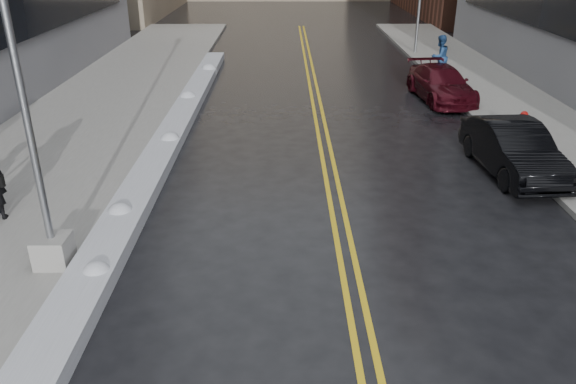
{
  "coord_description": "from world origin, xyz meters",
  "views": [
    {
      "loc": [
        1.21,
        -7.5,
        6.04
      ],
      "look_at": [
        1.29,
        2.86,
        1.3
      ],
      "focal_mm": 35.0,
      "sensor_mm": 36.0,
      "label": 1
    }
  ],
  "objects_px": {
    "car_maroon": "(441,84)",
    "lamppost": "(33,150)",
    "fire_hydrant": "(523,121)",
    "pedestrian_east": "(440,57)",
    "car_black": "(513,149)"
  },
  "relations": [
    {
      "from": "car_maroon",
      "to": "lamppost",
      "type": "bearing_deg",
      "value": -135.93
    },
    {
      "from": "fire_hydrant",
      "to": "pedestrian_east",
      "type": "distance_m",
      "value": 7.89
    },
    {
      "from": "pedestrian_east",
      "to": "car_maroon",
      "type": "bearing_deg",
      "value": 46.06
    },
    {
      "from": "pedestrian_east",
      "to": "car_maroon",
      "type": "relative_size",
      "value": 0.42
    },
    {
      "from": "lamppost",
      "to": "car_maroon",
      "type": "bearing_deg",
      "value": 49.53
    },
    {
      "from": "lamppost",
      "to": "car_maroon",
      "type": "xyz_separation_m",
      "value": [
        10.8,
        12.66,
        -1.88
      ]
    },
    {
      "from": "lamppost",
      "to": "pedestrian_east",
      "type": "relative_size",
      "value": 4.01
    },
    {
      "from": "pedestrian_east",
      "to": "car_maroon",
      "type": "xyz_separation_m",
      "value": [
        -0.7,
        -3.18,
        -0.45
      ]
    },
    {
      "from": "lamppost",
      "to": "car_maroon",
      "type": "distance_m",
      "value": 16.74
    },
    {
      "from": "lamppost",
      "to": "car_black",
      "type": "distance_m",
      "value": 12.02
    },
    {
      "from": "car_maroon",
      "to": "car_black",
      "type": "bearing_deg",
      "value": -95.46
    },
    {
      "from": "fire_hydrant",
      "to": "car_black",
      "type": "relative_size",
      "value": 0.17
    },
    {
      "from": "lamppost",
      "to": "car_black",
      "type": "height_order",
      "value": "lamppost"
    },
    {
      "from": "lamppost",
      "to": "fire_hydrant",
      "type": "relative_size",
      "value": 10.45
    },
    {
      "from": "fire_hydrant",
      "to": "car_black",
      "type": "distance_m",
      "value": 3.4
    }
  ]
}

